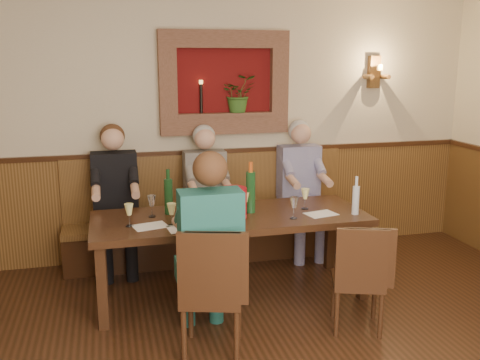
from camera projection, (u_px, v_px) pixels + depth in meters
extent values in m
cube|color=beige|center=(205.00, 126.00, 5.64)|extent=(6.00, 0.04, 2.80)
cube|color=#533617|center=(207.00, 204.00, 5.81)|extent=(6.00, 0.04, 1.10)
cube|color=#381E0F|center=(206.00, 152.00, 5.68)|extent=(6.02, 0.06, 0.05)
cube|color=#5C0D0D|center=(224.00, 83.00, 5.58)|extent=(1.00, 0.02, 0.70)
cube|color=brown|center=(224.00, 39.00, 5.44)|extent=(1.36, 0.12, 0.18)
cube|color=brown|center=(225.00, 125.00, 5.63)|extent=(1.36, 0.12, 0.18)
cube|color=brown|center=(168.00, 83.00, 5.39)|extent=(0.18, 0.12, 0.70)
cube|color=brown|center=(279.00, 82.00, 5.67)|extent=(0.18, 0.12, 0.70)
cube|color=brown|center=(225.00, 115.00, 5.61)|extent=(1.00, 0.14, 0.04)
imported|color=#325E20|center=(239.00, 94.00, 5.59)|extent=(0.35, 0.30, 0.39)
cylinder|color=black|center=(201.00, 99.00, 5.51)|extent=(0.03, 0.03, 0.30)
cylinder|color=#FFBF59|center=(201.00, 82.00, 5.47)|extent=(0.04, 0.04, 0.04)
cube|color=#533617|center=(374.00, 72.00, 5.93)|extent=(0.12, 0.08, 0.35)
cylinder|color=#533617|center=(368.00, 77.00, 5.85)|extent=(0.05, 0.18, 0.05)
cylinder|color=#533617|center=(385.00, 77.00, 5.90)|extent=(0.05, 0.18, 0.05)
cylinder|color=#FFBF59|center=(380.00, 68.00, 5.79)|extent=(0.06, 0.06, 0.06)
cube|color=black|center=(230.00, 218.00, 4.70)|extent=(2.40, 0.90, 0.06)
cube|color=black|center=(102.00, 288.00, 4.17)|extent=(0.08, 0.08, 0.69)
cube|color=black|center=(364.00, 262.00, 4.71)|extent=(0.08, 0.08, 0.69)
cube|color=black|center=(102.00, 255.00, 4.87)|extent=(0.08, 0.08, 0.69)
cube|color=black|center=(330.00, 236.00, 5.41)|extent=(0.08, 0.08, 0.69)
cube|color=#381E0F|center=(211.00, 241.00, 5.68)|extent=(3.00, 0.40, 0.40)
cube|color=#533617|center=(211.00, 221.00, 5.63)|extent=(3.00, 0.45, 0.06)
cube|color=#533617|center=(207.00, 184.00, 5.73)|extent=(3.00, 0.06, 0.66)
cube|color=black|center=(213.00, 324.00, 3.88)|extent=(0.51, 0.51, 0.41)
cube|color=black|center=(212.00, 295.00, 3.83)|extent=(0.53, 0.53, 0.05)
cube|color=black|center=(209.00, 269.00, 3.58)|extent=(0.42, 0.16, 0.51)
cube|color=black|center=(356.00, 305.00, 4.23)|extent=(0.47, 0.47, 0.37)
cube|color=black|center=(357.00, 281.00, 4.19)|extent=(0.49, 0.49, 0.05)
cube|color=black|center=(362.00, 259.00, 3.96)|extent=(0.38, 0.16, 0.46)
cube|color=black|center=(119.00, 252.00, 5.29)|extent=(0.44, 0.46, 0.45)
cube|color=black|center=(115.00, 181.00, 5.31)|extent=(0.44, 0.23, 0.58)
sphere|color=#D8A384|center=(113.00, 139.00, 5.18)|extent=(0.22, 0.22, 0.22)
sphere|color=#4C2D19|center=(112.00, 136.00, 5.22)|extent=(0.24, 0.24, 0.24)
cube|color=#524C4B|center=(209.00, 244.00, 5.52)|extent=(0.43, 0.45, 0.45)
cube|color=#524C4B|center=(205.00, 177.00, 5.53)|extent=(0.43, 0.22, 0.56)
sphere|color=#D8A384|center=(205.00, 139.00, 5.40)|extent=(0.21, 0.21, 0.21)
sphere|color=#B2B2B2|center=(204.00, 136.00, 5.45)|extent=(0.23, 0.23, 0.23)
cube|color=navy|center=(303.00, 236.00, 5.76)|extent=(0.44, 0.46, 0.45)
cube|color=navy|center=(299.00, 172.00, 5.78)|extent=(0.44, 0.23, 0.57)
sphere|color=#D8A384|center=(301.00, 133.00, 5.65)|extent=(0.22, 0.22, 0.22)
sphere|color=#B2B2B2|center=(299.00, 131.00, 5.69)|extent=(0.24, 0.24, 0.24)
cube|color=#174552|center=(207.00, 309.00, 4.08)|extent=(0.44, 0.47, 0.45)
cube|color=#174552|center=(211.00, 231.00, 3.76)|extent=(0.44, 0.23, 0.58)
sphere|color=#D8A384|center=(209.00, 170.00, 3.70)|extent=(0.22, 0.22, 0.22)
sphere|color=#4C2D19|center=(210.00, 169.00, 3.65)|extent=(0.24, 0.24, 0.24)
cylinder|color=red|center=(233.00, 203.00, 4.60)|extent=(0.24, 0.24, 0.26)
cylinder|color=#19471E|center=(251.00, 192.00, 4.75)|extent=(0.10, 0.10, 0.37)
cylinder|color=#CA5116|center=(251.00, 167.00, 4.70)|extent=(0.04, 0.04, 0.09)
cylinder|color=#19471E|center=(169.00, 197.00, 4.71)|extent=(0.09, 0.09, 0.31)
cylinder|color=#19471E|center=(168.00, 174.00, 4.66)|extent=(0.04, 0.04, 0.09)
cylinder|color=silver|center=(356.00, 200.00, 4.70)|extent=(0.08, 0.08, 0.25)
cylinder|color=silver|center=(357.00, 181.00, 4.66)|extent=(0.03, 0.03, 0.09)
cube|color=white|center=(150.00, 226.00, 4.38)|extent=(0.31, 0.25, 0.00)
cube|color=white|center=(224.00, 220.00, 4.55)|extent=(0.31, 0.27, 0.00)
cube|color=white|center=(321.00, 214.00, 4.73)|extent=(0.30, 0.24, 0.00)
cube|color=white|center=(186.00, 228.00, 4.33)|extent=(0.31, 0.24, 0.00)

